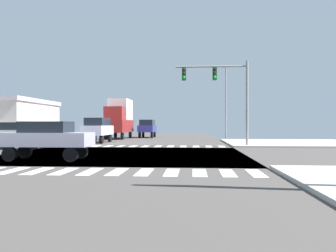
{
  "coord_description": "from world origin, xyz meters",
  "views": [
    {
      "loc": [
        4.02,
        -19.6,
        1.74
      ],
      "look_at": [
        2.07,
        6.9,
        1.61
      ],
      "focal_mm": 36.52,
      "sensor_mm": 36.0,
      "label": 1
    }
  ],
  "objects_px": {
    "sedan_nearside_1": "(18,133)",
    "suv_queued_2": "(147,127)",
    "box_truck_farside_1": "(119,118)",
    "sedan_trailing_2": "(47,137)",
    "traffic_signal_mast": "(219,84)",
    "suv_crossing_1": "(98,128)",
    "street_lamp": "(224,96)"
  },
  "relations": [
    {
      "from": "sedan_nearside_1",
      "to": "suv_crossing_1",
      "type": "xyz_separation_m",
      "value": [
        3.25,
        8.66,
        0.28
      ]
    },
    {
      "from": "street_lamp",
      "to": "suv_crossing_1",
      "type": "height_order",
      "value": "street_lamp"
    },
    {
      "from": "street_lamp",
      "to": "sedan_nearside_1",
      "type": "relative_size",
      "value": 1.91
    },
    {
      "from": "suv_queued_2",
      "to": "sedan_trailing_2",
      "type": "distance_m",
      "value": 28.62
    },
    {
      "from": "traffic_signal_mast",
      "to": "sedan_trailing_2",
      "type": "relative_size",
      "value": 1.54
    },
    {
      "from": "traffic_signal_mast",
      "to": "suv_queued_2",
      "type": "xyz_separation_m",
      "value": [
        -8.05,
        18.05,
        -3.46
      ]
    },
    {
      "from": "sedan_nearside_1",
      "to": "sedan_trailing_2",
      "type": "bearing_deg",
      "value": 36.44
    },
    {
      "from": "sedan_nearside_1",
      "to": "suv_crossing_1",
      "type": "relative_size",
      "value": 0.93
    },
    {
      "from": "box_truck_farside_1",
      "to": "sedan_trailing_2",
      "type": "distance_m",
      "value": 25.15
    },
    {
      "from": "traffic_signal_mast",
      "to": "street_lamp",
      "type": "relative_size",
      "value": 0.8
    },
    {
      "from": "box_truck_farside_1",
      "to": "suv_crossing_1",
      "type": "xyz_separation_m",
      "value": [
        0.0,
        -9.37,
        -1.17
      ]
    },
    {
      "from": "suv_crossing_1",
      "to": "sedan_trailing_2",
      "type": "relative_size",
      "value": 1.07
    },
    {
      "from": "street_lamp",
      "to": "suv_queued_2",
      "type": "xyz_separation_m",
      "value": [
        -9.42,
        6.39,
        -3.51
      ]
    },
    {
      "from": "box_truck_farside_1",
      "to": "sedan_trailing_2",
      "type": "relative_size",
      "value": 1.67
    },
    {
      "from": "traffic_signal_mast",
      "to": "box_truck_farside_1",
      "type": "xyz_separation_m",
      "value": [
        -11.05,
        14.49,
        -2.29
      ]
    },
    {
      "from": "sedan_nearside_1",
      "to": "box_truck_farside_1",
      "type": "relative_size",
      "value": 0.6
    },
    {
      "from": "box_truck_farside_1",
      "to": "traffic_signal_mast",
      "type": "bearing_deg",
      "value": 127.31
    },
    {
      "from": "street_lamp",
      "to": "suv_crossing_1",
      "type": "bearing_deg",
      "value": -152.24
    },
    {
      "from": "street_lamp",
      "to": "box_truck_farside_1",
      "type": "distance_m",
      "value": 12.95
    },
    {
      "from": "suv_crossing_1",
      "to": "sedan_trailing_2",
      "type": "xyz_separation_m",
      "value": [
        1.92,
        -15.66,
        -0.28
      ]
    },
    {
      "from": "traffic_signal_mast",
      "to": "box_truck_farside_1",
      "type": "height_order",
      "value": "traffic_signal_mast"
    },
    {
      "from": "street_lamp",
      "to": "sedan_trailing_2",
      "type": "height_order",
      "value": "street_lamp"
    },
    {
      "from": "sedan_nearside_1",
      "to": "suv_queued_2",
      "type": "bearing_deg",
      "value": 163.86
    },
    {
      "from": "traffic_signal_mast",
      "to": "box_truck_farside_1",
      "type": "distance_m",
      "value": 18.37
    },
    {
      "from": "sedan_nearside_1",
      "to": "box_truck_farside_1",
      "type": "height_order",
      "value": "box_truck_farside_1"
    },
    {
      "from": "street_lamp",
      "to": "sedan_trailing_2",
      "type": "bearing_deg",
      "value": -115.32
    },
    {
      "from": "traffic_signal_mast",
      "to": "street_lamp",
      "type": "bearing_deg",
      "value": 83.28
    },
    {
      "from": "street_lamp",
      "to": "suv_crossing_1",
      "type": "distance_m",
      "value": 14.47
    },
    {
      "from": "box_truck_farside_1",
      "to": "suv_queued_2",
      "type": "height_order",
      "value": "box_truck_farside_1"
    },
    {
      "from": "traffic_signal_mast",
      "to": "sedan_nearside_1",
      "type": "distance_m",
      "value": 15.19
    },
    {
      "from": "sedan_nearside_1",
      "to": "box_truck_farside_1",
      "type": "bearing_deg",
      "value": 169.79
    },
    {
      "from": "sedan_nearside_1",
      "to": "street_lamp",
      "type": "bearing_deg",
      "value": 134.13
    }
  ]
}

